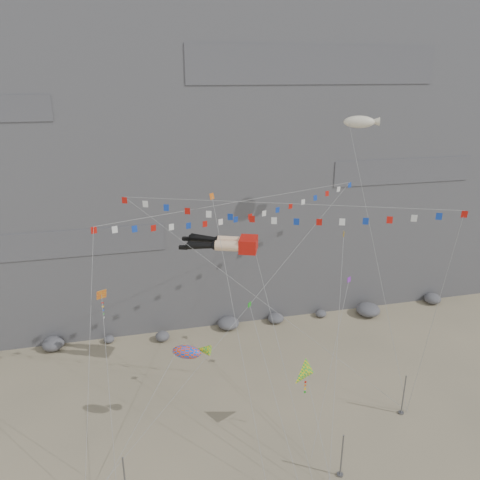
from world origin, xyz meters
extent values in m
plane|color=tan|center=(0.00, 0.00, 0.00)|extent=(120.00, 120.00, 0.00)
cube|color=slate|center=(0.00, 32.00, 25.00)|extent=(80.00, 28.00, 50.00)
cylinder|color=slate|center=(3.75, -6.56, 1.93)|extent=(0.12, 0.12, 3.86)
cylinder|color=slate|center=(12.13, -1.43, 2.03)|extent=(0.12, 0.12, 4.07)
cube|color=red|center=(-0.32, 6.32, 14.70)|extent=(2.21, 2.54, 1.25)
cylinder|color=#FFCD9F|center=(-2.26, 6.40, 14.70)|extent=(2.31, 1.63, 0.93)
sphere|color=black|center=(-3.25, 6.79, 14.70)|extent=(0.85, 0.85, 0.85)
cone|color=black|center=(-4.41, 7.24, 14.62)|extent=(2.64, 1.64, 0.86)
cube|color=black|center=(-5.98, 7.86, 14.34)|extent=(0.90, 0.64, 0.31)
cylinder|color=#FFCD9F|center=(-1.80, 7.57, 14.70)|extent=(2.31, 1.63, 0.93)
sphere|color=black|center=(-2.79, 7.95, 14.70)|extent=(0.85, 0.85, 0.85)
cone|color=black|center=(-3.96, 8.41, 14.82)|extent=(2.65, 1.65, 0.93)
cube|color=black|center=(-5.53, 9.02, 14.73)|extent=(0.90, 0.64, 0.31)
cylinder|color=gray|center=(0.51, -0.56, 7.37)|extent=(0.03, 0.03, 20.16)
cylinder|color=gray|center=(-7.66, 2.17, 9.01)|extent=(0.03, 0.03, 27.31)
cylinder|color=gray|center=(7.24, 0.50, 9.75)|extent=(0.03, 0.03, 22.64)
cube|color=slate|center=(12.80, -1.29, 0.05)|extent=(0.16, 0.16, 0.10)
cylinder|color=gray|center=(-12.94, -1.68, 6.83)|extent=(0.03, 0.03, 14.80)
cylinder|color=gray|center=(-10.76, -2.24, 4.06)|extent=(0.03, 0.03, 12.60)
cylinder|color=gray|center=(2.55, -4.73, 3.22)|extent=(0.03, 0.03, 8.51)
cylinder|color=gray|center=(12.54, 5.12, 12.33)|extent=(0.03, 0.03, 27.90)
cube|color=slate|center=(12.74, -1.50, 0.05)|extent=(0.16, 0.16, 0.10)
cylinder|color=gray|center=(-2.78, 0.11, 9.66)|extent=(0.03, 0.03, 23.19)
cylinder|color=gray|center=(5.31, -0.49, 5.80)|extent=(0.03, 0.03, 15.29)
cube|color=slate|center=(2.23, -4.47, 0.05)|extent=(0.16, 0.16, 0.10)
cylinder|color=gray|center=(-0.38, -2.19, 5.21)|extent=(0.03, 0.03, 14.85)
cylinder|color=gray|center=(5.93, -0.08, 7.37)|extent=(0.03, 0.03, 21.37)
camera|label=1|loc=(-10.18, -31.72, 29.28)|focal=35.00mm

